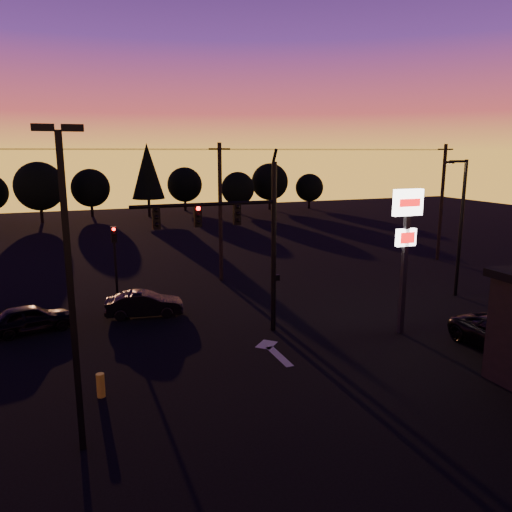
# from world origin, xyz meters

# --- Properties ---
(ground) EXTENTS (120.00, 120.00, 0.00)m
(ground) POSITION_xyz_m (0.00, 0.00, 0.00)
(ground) COLOR black
(ground) RESTS_ON ground
(lane_arrow) EXTENTS (1.20, 3.10, 0.01)m
(lane_arrow) POSITION_xyz_m (0.50, 1.67, 0.01)
(lane_arrow) COLOR beige
(lane_arrow) RESTS_ON ground
(traffic_signal_mast) EXTENTS (6.79, 0.52, 8.58)m
(traffic_signal_mast) POSITION_xyz_m (-0.10, 3.99, 4.94)
(traffic_signal_mast) COLOR black
(traffic_signal_mast) RESTS_ON ground
(secondary_signal) EXTENTS (0.30, 0.31, 4.35)m
(secondary_signal) POSITION_xyz_m (-5.00, 11.49, 2.86)
(secondary_signal) COLOR black
(secondary_signal) RESTS_ON ground
(parking_lot_light) EXTENTS (1.25, 0.30, 9.14)m
(parking_lot_light) POSITION_xyz_m (-7.50, -3.00, 5.27)
(parking_lot_light) COLOR black
(parking_lot_light) RESTS_ON ground
(pylon_sign) EXTENTS (1.50, 0.28, 6.80)m
(pylon_sign) POSITION_xyz_m (7.00, 1.50, 4.91)
(pylon_sign) COLOR black
(pylon_sign) RESTS_ON ground
(streetlight) EXTENTS (1.55, 0.35, 8.00)m
(streetlight) POSITION_xyz_m (13.91, 5.50, 4.42)
(streetlight) COLOR black
(streetlight) RESTS_ON ground
(utility_pole_1) EXTENTS (1.40, 0.26, 9.00)m
(utility_pole_1) POSITION_xyz_m (2.00, 14.00, 4.59)
(utility_pole_1) COLOR black
(utility_pole_1) RESTS_ON ground
(utility_pole_2) EXTENTS (1.40, 0.26, 9.00)m
(utility_pole_2) POSITION_xyz_m (20.00, 14.00, 4.59)
(utility_pole_2) COLOR black
(utility_pole_2) RESTS_ON ground
(power_wires) EXTENTS (36.00, 1.22, 0.07)m
(power_wires) POSITION_xyz_m (2.00, 14.00, 8.57)
(power_wires) COLOR black
(power_wires) RESTS_ON ground
(bollard) EXTENTS (0.29, 0.29, 0.87)m
(bollard) POSITION_xyz_m (-6.76, 0.04, 0.43)
(bollard) COLOR #AF9F20
(bollard) RESTS_ON ground
(tree_2) EXTENTS (5.77, 5.78, 7.26)m
(tree_2) POSITION_xyz_m (-10.00, 48.00, 4.37)
(tree_2) COLOR black
(tree_2) RESTS_ON ground
(tree_3) EXTENTS (4.95, 4.95, 6.22)m
(tree_3) POSITION_xyz_m (-4.00, 52.00, 3.75)
(tree_3) COLOR black
(tree_3) RESTS_ON ground
(tree_4) EXTENTS (4.18, 4.18, 9.50)m
(tree_4) POSITION_xyz_m (3.00, 49.00, 5.93)
(tree_4) COLOR black
(tree_4) RESTS_ON ground
(tree_5) EXTENTS (4.95, 4.95, 6.22)m
(tree_5) POSITION_xyz_m (9.00, 54.00, 3.75)
(tree_5) COLOR black
(tree_5) RESTS_ON ground
(tree_6) EXTENTS (4.54, 4.54, 5.71)m
(tree_6) POSITION_xyz_m (15.00, 48.00, 3.43)
(tree_6) COLOR black
(tree_6) RESTS_ON ground
(tree_7) EXTENTS (5.36, 5.36, 6.74)m
(tree_7) POSITION_xyz_m (21.00, 51.00, 4.06)
(tree_7) COLOR black
(tree_7) RESTS_ON ground
(tree_8) EXTENTS (4.12, 4.12, 5.19)m
(tree_8) POSITION_xyz_m (27.00, 50.00, 3.12)
(tree_8) COLOR black
(tree_8) RESTS_ON ground
(car_left) EXTENTS (4.16, 2.38, 1.33)m
(car_left) POSITION_xyz_m (-9.37, 7.97, 0.67)
(car_left) COLOR black
(car_left) RESTS_ON ground
(car_mid) EXTENTS (4.14, 2.03, 1.30)m
(car_mid) POSITION_xyz_m (-3.94, 8.38, 0.65)
(car_mid) COLOR black
(car_mid) RESTS_ON ground
(suv_parked) EXTENTS (2.35, 5.10, 1.42)m
(suv_parked) POSITION_xyz_m (9.73, -2.17, 0.71)
(suv_parked) COLOR black
(suv_parked) RESTS_ON ground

